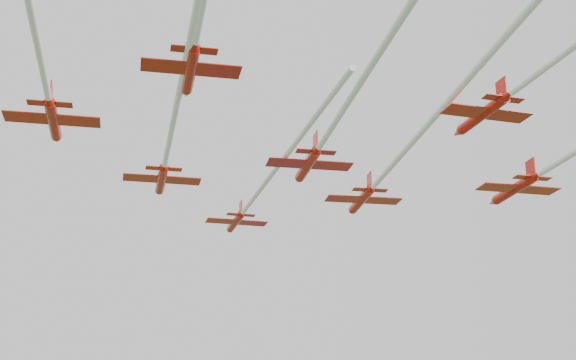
{
  "coord_description": "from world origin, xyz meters",
  "views": [
    {
      "loc": [
        -0.29,
        -80.32,
        28.81
      ],
      "look_at": [
        -0.55,
        5.01,
        56.9
      ],
      "focal_mm": 50.0,
      "sensor_mm": 36.0,
      "label": 1
    }
  ],
  "objects_px": {
    "jet_lead": "(257,194)",
    "jet_row3_left": "(45,80)",
    "jet_row2_right": "(395,162)",
    "jet_row3_mid": "(337,119)",
    "jet_row2_left": "(170,141)"
  },
  "relations": [
    {
      "from": "jet_lead",
      "to": "jet_row2_right",
      "type": "relative_size",
      "value": 0.88
    },
    {
      "from": "jet_row2_left",
      "to": "jet_row2_right",
      "type": "height_order",
      "value": "jet_row2_right"
    },
    {
      "from": "jet_row2_right",
      "to": "jet_lead",
      "type": "bearing_deg",
      "value": 138.34
    },
    {
      "from": "jet_lead",
      "to": "jet_row2_left",
      "type": "height_order",
      "value": "jet_row2_left"
    },
    {
      "from": "jet_row3_left",
      "to": "jet_row3_mid",
      "type": "bearing_deg",
      "value": 2.07
    },
    {
      "from": "jet_row2_left",
      "to": "jet_row3_mid",
      "type": "relative_size",
      "value": 0.98
    },
    {
      "from": "jet_lead",
      "to": "jet_row3_left",
      "type": "xyz_separation_m",
      "value": [
        -16.81,
        -30.38,
        0.68
      ]
    },
    {
      "from": "jet_lead",
      "to": "jet_row3_left",
      "type": "bearing_deg",
      "value": -133.81
    },
    {
      "from": "jet_row2_left",
      "to": "jet_row3_left",
      "type": "relative_size",
      "value": 1.22
    },
    {
      "from": "jet_row2_right",
      "to": "jet_row3_mid",
      "type": "bearing_deg",
      "value": -125.6
    },
    {
      "from": "jet_row3_mid",
      "to": "jet_lead",
      "type": "bearing_deg",
      "value": 98.16
    },
    {
      "from": "jet_row3_left",
      "to": "jet_row2_left",
      "type": "bearing_deg",
      "value": 46.54
    },
    {
      "from": "jet_row3_left",
      "to": "jet_row3_mid",
      "type": "xyz_separation_m",
      "value": [
        25.15,
        6.08,
        -1.02
      ]
    },
    {
      "from": "jet_lead",
      "to": "jet_row3_mid",
      "type": "distance_m",
      "value": 25.69
    },
    {
      "from": "jet_lead",
      "to": "jet_row2_left",
      "type": "xyz_separation_m",
      "value": [
        -8.2,
        -16.56,
        0.47
      ]
    }
  ]
}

